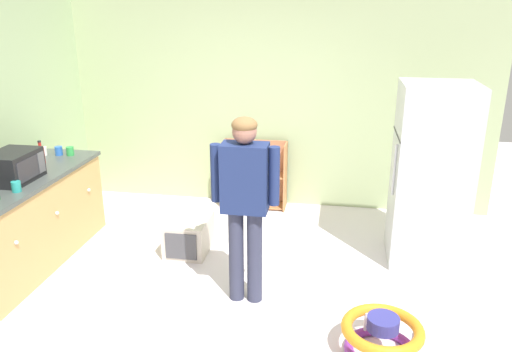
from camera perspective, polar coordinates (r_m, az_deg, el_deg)
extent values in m
plane|color=silver|center=(4.59, -1.39, -13.62)|extent=(12.00, 12.00, 0.00)
cube|color=#A3B482|center=(6.27, 2.62, 8.65)|extent=(5.20, 0.06, 2.70)
cube|color=#9FB987|center=(5.82, -26.31, 5.89)|extent=(0.06, 2.99, 2.70)
cube|color=tan|center=(5.44, -24.27, -4.86)|extent=(0.60, 1.92, 0.86)
cube|color=#444A47|center=(5.29, -24.92, -0.38)|extent=(0.64, 1.96, 0.04)
sphere|color=silver|center=(4.74, -25.47, -6.80)|extent=(0.04, 0.04, 0.04)
sphere|color=silver|center=(5.23, -21.57, -3.91)|extent=(0.04, 0.04, 0.04)
sphere|color=silver|center=(5.74, -18.38, -1.50)|extent=(0.04, 0.04, 0.04)
cube|color=#B7BABF|center=(5.18, 19.14, 0.09)|extent=(0.70, 0.68, 1.78)
cylinder|color=silver|center=(4.94, 15.37, 0.67)|extent=(0.02, 0.02, 0.50)
cube|color=#333333|center=(5.02, 15.64, 4.55)|extent=(0.01, 0.67, 0.01)
cube|color=#B87546|center=(6.41, -3.62, 0.30)|extent=(0.02, 0.28, 0.85)
cube|color=#B87546|center=(6.28, 3.33, -0.08)|extent=(0.02, 0.28, 0.85)
cube|color=#B3704D|center=(6.45, 0.02, 0.48)|extent=(0.80, 0.02, 0.85)
cube|color=#B87546|center=(6.47, -0.17, -3.20)|extent=(0.76, 0.24, 0.02)
cube|color=#B87546|center=(6.33, -0.18, 0.20)|extent=(0.76, 0.24, 0.02)
cube|color=gold|center=(6.47, -3.27, -2.18)|extent=(0.03, 0.17, 0.20)
cube|color=#393843|center=(6.33, -3.34, 1.32)|extent=(0.02, 0.17, 0.22)
cube|color=#324E97|center=(6.46, -2.81, -2.20)|extent=(0.03, 0.17, 0.20)
cube|color=brown|center=(6.32, -2.94, 1.20)|extent=(0.02, 0.17, 0.20)
cube|color=beige|center=(6.45, -2.45, -2.23)|extent=(0.02, 0.17, 0.20)
cube|color=brown|center=(6.30, -2.30, 1.32)|extent=(0.03, 0.17, 0.23)
cube|color=#756345|center=(6.44, -2.04, -2.19)|extent=(0.02, 0.17, 0.22)
cube|color=gold|center=(6.29, -1.64, 1.32)|extent=(0.02, 0.17, 0.24)
cube|color=beige|center=(6.43, -1.39, -2.30)|extent=(0.02, 0.17, 0.20)
cube|color=#454636|center=(6.29, -1.27, 1.02)|extent=(0.03, 0.17, 0.18)
cube|color=#28934D|center=(6.40, -0.58, -2.17)|extent=(0.03, 0.17, 0.24)
cube|color=beige|center=(6.29, -1.04, 0.94)|extent=(0.03, 0.17, 0.16)
cube|color=#8A3B8B|center=(6.41, -0.58, -2.41)|extent=(0.02, 0.17, 0.19)
cylinder|color=#31344A|center=(4.39, -2.25, -8.92)|extent=(0.13, 0.13, 0.84)
cylinder|color=#31344A|center=(4.36, -0.16, -9.10)|extent=(0.13, 0.13, 0.84)
cube|color=navy|center=(4.09, -1.27, -0.22)|extent=(0.38, 0.22, 0.57)
cylinder|color=navy|center=(4.13, -4.55, 0.34)|extent=(0.09, 0.09, 0.49)
cylinder|color=navy|center=(4.04, 2.06, -0.03)|extent=(0.09, 0.09, 0.49)
sphere|color=#9A6453|center=(3.98, -1.32, 5.03)|extent=(0.20, 0.20, 0.20)
ellipsoid|color=brown|center=(3.97, -1.32, 5.79)|extent=(0.21, 0.21, 0.13)
torus|color=purple|center=(4.06, 13.90, -18.59)|extent=(0.54, 0.54, 0.07)
torus|color=orange|center=(3.95, 14.11, -16.45)|extent=(0.60, 0.60, 0.08)
cylinder|color=navy|center=(3.92, 14.18, -15.85)|extent=(0.23, 0.23, 0.10)
cylinder|color=silver|center=(4.03, 17.28, -17.59)|extent=(0.02, 0.02, 0.18)
cylinder|color=silver|center=(4.15, 12.26, -15.92)|extent=(0.02, 0.02, 0.18)
cube|color=beige|center=(5.35, -7.59, -6.60)|extent=(0.42, 0.54, 0.36)
cube|color=#424247|center=(5.11, -8.49, -7.90)|extent=(0.32, 0.01, 0.27)
cube|color=black|center=(5.18, -25.78, 0.97)|extent=(0.36, 0.48, 0.28)
cube|color=#2D2D33|center=(5.03, -24.37, 0.70)|extent=(0.01, 0.31, 0.20)
cube|color=#515156|center=(5.21, -23.09, 1.44)|extent=(0.01, 0.10, 0.20)
ellipsoid|color=yellow|center=(5.58, -24.83, 1.12)|extent=(0.11, 0.15, 0.04)
ellipsoid|color=yellow|center=(5.58, -24.69, 1.13)|extent=(0.07, 0.16, 0.04)
ellipsoid|color=yellow|center=(5.57, -24.57, 1.12)|extent=(0.07, 0.16, 0.04)
ellipsoid|color=gold|center=(5.56, -24.49, 1.10)|extent=(0.11, 0.15, 0.04)
cylinder|color=red|center=(5.63, -23.11, 2.16)|extent=(0.07, 0.07, 0.18)
cylinder|color=red|center=(5.60, -23.26, 3.29)|extent=(0.03, 0.03, 0.05)
cylinder|color=black|center=(5.59, -23.31, 3.61)|extent=(0.04, 0.03, 0.02)
cylinder|color=teal|center=(4.90, -25.47, -1.09)|extent=(0.08, 0.08, 0.09)
cylinder|color=blue|center=(5.90, -21.40, 2.67)|extent=(0.08, 0.08, 0.09)
cylinder|color=green|center=(5.84, -20.28, 2.66)|extent=(0.08, 0.08, 0.09)
cylinder|color=white|center=(5.95, -22.93, 2.61)|extent=(0.08, 0.08, 0.09)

